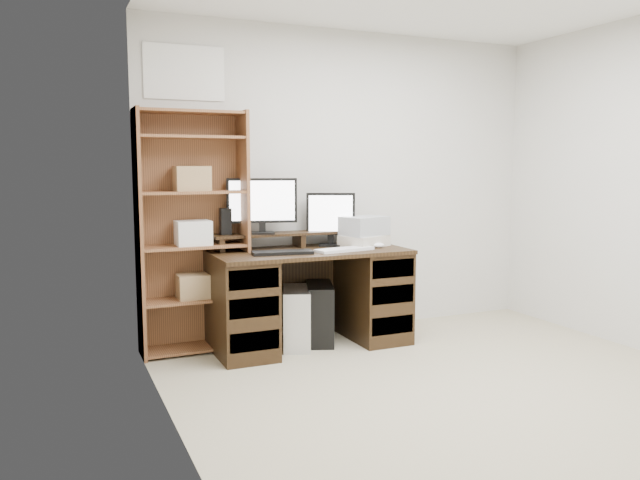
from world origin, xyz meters
TOP-DOWN VIEW (x-y plane):
  - room at (-0.00, 0.00)m, footprint 3.54×4.04m
  - desk at (-0.50, 1.64)m, footprint 1.50×0.70m
  - riser_shelf at (-0.50, 1.85)m, footprint 1.40×0.22m
  - monitor_wide at (-0.81, 1.84)m, footprint 0.53×0.19m
  - monitor_small at (-0.24, 1.81)m, footprint 0.37×0.22m
  - speaker at (-1.09, 1.89)m, footprint 0.08×0.08m
  - keyboard_black at (-0.77, 1.50)m, footprint 0.46×0.21m
  - keyboard_white at (-0.27, 1.48)m, footprint 0.49×0.23m
  - mouse at (0.05, 1.54)m, footprint 0.11×0.09m
  - printer at (-0.01, 1.67)m, footprint 0.43×0.39m
  - basket at (-0.01, 1.67)m, footprint 0.41×0.35m
  - tower_silver at (-0.61, 1.64)m, footprint 0.35×0.50m
  - tower_black at (-0.39, 1.69)m, footprint 0.35×0.50m
  - bookshelf at (-1.35, 1.86)m, footprint 0.80×0.30m

SIDE VIEW (x-z plane):
  - tower_silver at x=-0.61m, z-range 0.00..0.46m
  - tower_black at x=-0.39m, z-range 0.00..0.46m
  - desk at x=-0.50m, z-range 0.01..0.76m
  - keyboard_white at x=-0.27m, z-range 0.75..0.77m
  - keyboard_black at x=-0.77m, z-range 0.75..0.77m
  - mouse at x=0.05m, z-range 0.75..0.79m
  - printer at x=-0.01m, z-range 0.75..0.84m
  - riser_shelf at x=-0.50m, z-range 0.78..0.90m
  - basket at x=-0.01m, z-range 0.84..0.99m
  - bookshelf at x=-1.35m, z-range 0.02..1.82m
  - speaker at x=-1.09m, z-range 0.87..1.07m
  - monitor_small at x=-0.24m, z-range 0.77..1.20m
  - monitor_wide at x=-0.81m, z-range 0.90..1.32m
  - room at x=0.00m, z-range -0.02..2.52m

